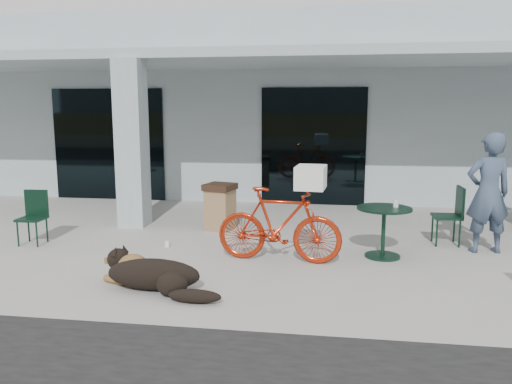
% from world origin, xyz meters
% --- Properties ---
extents(ground, '(80.00, 80.00, 0.00)m').
position_xyz_m(ground, '(0.00, 0.00, 0.00)').
color(ground, '#A3A09A').
rests_on(ground, ground).
extents(building, '(22.00, 7.00, 4.50)m').
position_xyz_m(building, '(0.00, 8.50, 2.25)').
color(building, '#A7B8BE').
rests_on(building, ground).
extents(storefront_glass_left, '(2.80, 0.06, 2.70)m').
position_xyz_m(storefront_glass_left, '(-3.20, 4.98, 1.35)').
color(storefront_glass_left, black).
rests_on(storefront_glass_left, ground).
extents(storefront_glass_right, '(2.40, 0.06, 2.70)m').
position_xyz_m(storefront_glass_right, '(1.80, 4.98, 1.35)').
color(storefront_glass_right, black).
rests_on(storefront_glass_right, ground).
extents(column, '(0.50, 0.50, 3.12)m').
position_xyz_m(column, '(-1.50, 2.30, 1.56)').
color(column, '#A7B8BE').
rests_on(column, ground).
extents(overhang, '(22.00, 2.80, 0.18)m').
position_xyz_m(overhang, '(0.00, 3.60, 3.21)').
color(overhang, '#A7B8BE').
rests_on(overhang, column).
extents(bicycle, '(1.87, 0.68, 1.10)m').
position_xyz_m(bicycle, '(1.47, 0.40, 0.55)').
color(bicycle, '#AB260D').
rests_on(bicycle, ground).
extents(laundry_basket, '(0.45, 0.58, 0.32)m').
position_xyz_m(laundry_basket, '(1.92, 0.36, 1.26)').
color(laundry_basket, white).
rests_on(laundry_basket, bicycle).
extents(dog, '(1.43, 0.93, 0.45)m').
position_xyz_m(dog, '(0.06, -1.00, 0.23)').
color(dog, black).
rests_on(dog, ground).
extents(cup_near_dog, '(0.09, 0.09, 0.09)m').
position_xyz_m(cup_near_dog, '(-0.40, 0.91, 0.05)').
color(cup_near_dog, white).
rests_on(cup_near_dog, ground).
extents(cafe_chair_near, '(0.42, 0.46, 0.89)m').
position_xyz_m(cafe_chair_near, '(-2.65, 0.75, 0.44)').
color(cafe_chair_near, '#113121').
rests_on(cafe_chair_near, ground).
extents(cafe_table_far, '(1.00, 1.00, 0.76)m').
position_xyz_m(cafe_table_far, '(3.00, 0.84, 0.38)').
color(cafe_table_far, '#113121').
rests_on(cafe_table_far, ground).
extents(cafe_chair_far_b, '(0.48, 0.44, 0.97)m').
position_xyz_m(cafe_chair_far_b, '(4.10, 1.74, 0.48)').
color(cafe_chair_far_b, '#113121').
rests_on(cafe_chair_far_b, ground).
extents(person, '(0.74, 0.55, 1.87)m').
position_xyz_m(person, '(4.60, 1.35, 0.94)').
color(person, '#38485E').
rests_on(person, ground).
extents(cup_on_table, '(0.09, 0.09, 0.11)m').
position_xyz_m(cup_on_table, '(3.17, 0.90, 0.82)').
color(cup_on_table, white).
rests_on(cup_on_table, cafe_table_far).
extents(trash_receptacle, '(0.62, 0.62, 0.86)m').
position_xyz_m(trash_receptacle, '(0.20, 2.20, 0.43)').
color(trash_receptacle, olive).
rests_on(trash_receptacle, ground).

